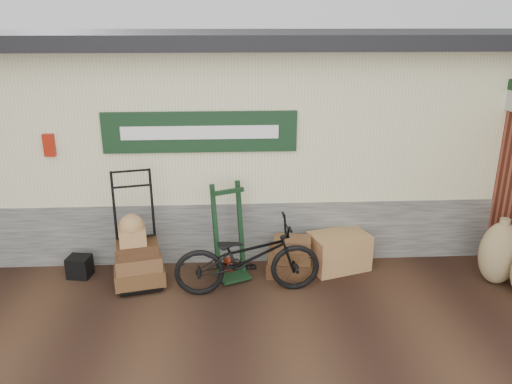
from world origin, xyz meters
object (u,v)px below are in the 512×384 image
green_barrow (230,232)px  suitcase_stack (290,256)px  wicker_hamper (339,251)px  porter_trolley (136,229)px  bicycle (247,253)px  black_trunk (80,267)px

green_barrow → suitcase_stack: (0.83, -0.01, -0.38)m
green_barrow → wicker_hamper: 1.60m
porter_trolley → bicycle: 1.51m
wicker_hamper → black_trunk: 3.62m
porter_trolley → black_trunk: (-0.85, 0.19, -0.63)m
wicker_hamper → bicycle: 1.47m
green_barrow → black_trunk: (-2.08, 0.09, -0.51)m
porter_trolley → wicker_hamper: bearing=-7.5°
porter_trolley → black_trunk: porter_trolley is taller
suitcase_stack → black_trunk: (-2.91, 0.09, -0.13)m
suitcase_stack → wicker_hamper: size_ratio=0.79×
suitcase_stack → wicker_hamper: (0.72, 0.15, -0.02)m
porter_trolley → bicycle: size_ratio=0.83×
black_trunk → bicycle: bearing=-12.9°
black_trunk → bicycle: size_ratio=0.16×
porter_trolley → suitcase_stack: size_ratio=2.48×
porter_trolley → wicker_hamper: porter_trolley is taller
black_trunk → bicycle: bicycle is taller
porter_trolley → bicycle: bearing=-25.6°
suitcase_stack → wicker_hamper: suitcase_stack is taller
wicker_hamper → green_barrow: bearing=-174.7°
black_trunk → porter_trolley: bearing=-12.7°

